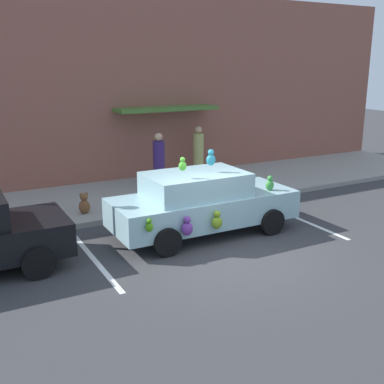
% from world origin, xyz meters
% --- Properties ---
extents(ground_plane, '(60.00, 60.00, 0.00)m').
position_xyz_m(ground_plane, '(0.00, 0.00, 0.00)').
color(ground_plane, '#38383A').
extents(sidewalk, '(24.00, 4.00, 0.15)m').
position_xyz_m(sidewalk, '(0.00, 5.00, 0.07)').
color(sidewalk, gray).
rests_on(sidewalk, ground).
extents(storefront_building, '(24.00, 1.25, 6.40)m').
position_xyz_m(storefront_building, '(0.02, 7.14, 3.19)').
color(storefront_building, brown).
rests_on(storefront_building, ground).
extents(parking_stripe_front, '(0.12, 3.60, 0.01)m').
position_xyz_m(parking_stripe_front, '(3.07, 1.00, 0.00)').
color(parking_stripe_front, silver).
rests_on(parking_stripe_front, ground).
extents(parking_stripe_rear, '(0.12, 3.60, 0.01)m').
position_xyz_m(parking_stripe_rear, '(-2.60, 1.00, 0.00)').
color(parking_stripe_rear, silver).
rests_on(parking_stripe_rear, ground).
extents(plush_covered_car, '(4.55, 2.07, 2.09)m').
position_xyz_m(plush_covered_car, '(0.21, 1.28, 0.80)').
color(plush_covered_car, '#93BCC4').
rests_on(plush_covered_car, ground).
extents(teddy_bear_on_sidewalk, '(0.30, 0.25, 0.58)m').
position_xyz_m(teddy_bear_on_sidewalk, '(-2.00, 3.75, 0.42)').
color(teddy_bear_on_sidewalk, brown).
rests_on(teddy_bear_on_sidewalk, sidewalk).
extents(pedestrian_near_shopfront, '(0.37, 0.37, 1.79)m').
position_xyz_m(pedestrian_near_shopfront, '(0.87, 5.21, 0.99)').
color(pedestrian_near_shopfront, '#372161').
rests_on(pedestrian_near_shopfront, sidewalk).
extents(pedestrian_walking_past, '(0.37, 0.37, 1.76)m').
position_xyz_m(pedestrian_walking_past, '(2.90, 6.27, 0.97)').
color(pedestrian_walking_past, tan).
rests_on(pedestrian_walking_past, sidewalk).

